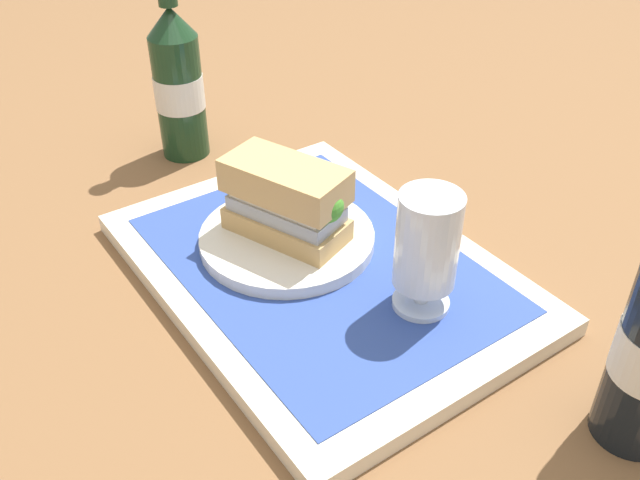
# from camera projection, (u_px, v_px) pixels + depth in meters

# --- Properties ---
(ground_plane) EXTENTS (3.00, 3.00, 0.00)m
(ground_plane) POSITION_uv_depth(u_px,v_px,m) (320.00, 278.00, 0.75)
(ground_plane) COLOR brown
(tray) EXTENTS (0.44, 0.32, 0.02)m
(tray) POSITION_uv_depth(u_px,v_px,m) (320.00, 270.00, 0.75)
(tray) COLOR beige
(tray) RESTS_ON ground_plane
(placemat) EXTENTS (0.38, 0.27, 0.00)m
(placemat) POSITION_uv_depth(u_px,v_px,m) (320.00, 263.00, 0.74)
(placemat) COLOR #2D4793
(placemat) RESTS_ON tray
(plate) EXTENTS (0.19, 0.19, 0.01)m
(plate) POSITION_uv_depth(u_px,v_px,m) (287.00, 238.00, 0.76)
(plate) COLOR silver
(plate) RESTS_ON placemat
(sandwich) EXTENTS (0.14, 0.11, 0.08)m
(sandwich) POSITION_uv_depth(u_px,v_px,m) (288.00, 200.00, 0.73)
(sandwich) COLOR tan
(sandwich) RESTS_ON plate
(beer_glass) EXTENTS (0.06, 0.06, 0.12)m
(beer_glass) POSITION_uv_depth(u_px,v_px,m) (427.00, 249.00, 0.64)
(beer_glass) COLOR silver
(beer_glass) RESTS_ON placemat
(second_bottle) EXTENTS (0.07, 0.07, 0.27)m
(second_bottle) POSITION_uv_depth(u_px,v_px,m) (178.00, 82.00, 0.92)
(second_bottle) COLOR #19381E
(second_bottle) RESTS_ON ground_plane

